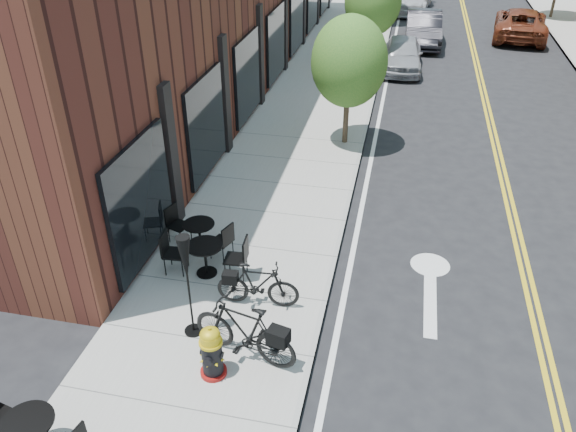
# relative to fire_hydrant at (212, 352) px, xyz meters

# --- Properties ---
(ground) EXTENTS (120.00, 120.00, 0.00)m
(ground) POSITION_rel_fire_hydrant_xyz_m (1.59, 0.72, -0.61)
(ground) COLOR black
(ground) RESTS_ON ground
(sidewalk_near) EXTENTS (4.00, 70.00, 0.12)m
(sidewalk_near) POSITION_rel_fire_hydrant_xyz_m (-0.41, 10.72, -0.55)
(sidewalk_near) COLOR #9E9B93
(sidewalk_near) RESTS_ON ground
(tree_near_a) EXTENTS (2.20, 2.20, 3.81)m
(tree_near_a) POSITION_rel_fire_hydrant_xyz_m (0.99, 9.72, 2.00)
(tree_near_a) COLOR #382B1E
(tree_near_a) RESTS_ON sidewalk_near
(tree_near_b) EXTENTS (2.30, 2.30, 3.98)m
(tree_near_b) POSITION_rel_fire_hydrant_xyz_m (0.99, 17.72, 2.11)
(tree_near_b) COLOR #382B1E
(tree_near_b) RESTS_ON sidewalk_near
(fire_hydrant) EXTENTS (0.48, 0.48, 1.03)m
(fire_hydrant) POSITION_rel_fire_hydrant_xyz_m (0.00, 0.00, 0.00)
(fire_hydrant) COLOR maroon
(fire_hydrant) RESTS_ON sidewalk_near
(bicycle_left) EXTENTS (2.03, 0.99, 1.17)m
(bicycle_left) POSITION_rel_fire_hydrant_xyz_m (0.42, 0.49, 0.10)
(bicycle_left) COLOR black
(bicycle_left) RESTS_ON sidewalk_near
(bicycle_right) EXTENTS (1.63, 0.56, 0.96)m
(bicycle_right) POSITION_rel_fire_hydrant_xyz_m (0.30, 1.85, -0.01)
(bicycle_right) COLOR black
(bicycle_right) RESTS_ON sidewalk_near
(bistro_set_b) EXTENTS (1.74, 0.80, 0.93)m
(bistro_set_b) POSITION_rel_fire_hydrant_xyz_m (-1.01, 2.57, -0.02)
(bistro_set_b) COLOR black
(bistro_set_b) RESTS_ON sidewalk_near
(bistro_set_c) EXTENTS (1.64, 0.92, 0.87)m
(bistro_set_c) POSITION_rel_fire_hydrant_xyz_m (-1.43, 3.39, -0.05)
(bistro_set_c) COLOR black
(bistro_set_c) RESTS_ON sidewalk_near
(patio_umbrella) EXTENTS (0.34, 0.34, 2.10)m
(patio_umbrella) POSITION_rel_fire_hydrant_xyz_m (-0.68, 0.87, 1.02)
(patio_umbrella) COLOR black
(patio_umbrella) RESTS_ON sidewalk_near
(parked_car_a) EXTENTS (1.69, 3.96, 1.33)m
(parked_car_a) POSITION_rel_fire_hydrant_xyz_m (2.39, 17.70, 0.06)
(parked_car_a) COLOR #9C9DA4
(parked_car_a) RESTS_ON ground
(parked_car_b) EXTENTS (1.72, 4.62, 1.51)m
(parked_car_b) POSITION_rel_fire_hydrant_xyz_m (3.19, 21.92, 0.15)
(parked_car_b) COLOR black
(parked_car_b) RESTS_ON ground
(parked_car_far) EXTENTS (3.02, 5.45, 1.44)m
(parked_car_far) POSITION_rel_fire_hydrant_xyz_m (7.89, 24.06, 0.11)
(parked_car_far) COLOR maroon
(parked_car_far) RESTS_ON ground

